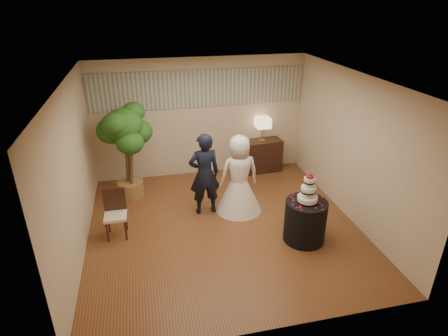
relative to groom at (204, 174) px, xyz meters
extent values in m
cube|color=brown|center=(0.24, -0.63, -0.85)|extent=(5.00, 5.00, 0.00)
cube|color=white|center=(0.24, -0.63, 1.95)|extent=(5.00, 5.00, 0.00)
cube|color=beige|center=(0.24, 1.87, 0.55)|extent=(5.00, 0.06, 2.80)
cube|color=beige|center=(0.24, -3.13, 0.55)|extent=(5.00, 0.06, 2.80)
cube|color=beige|center=(-2.26, -0.63, 0.55)|extent=(0.06, 5.00, 2.80)
cube|color=beige|center=(2.74, -0.63, 0.55)|extent=(0.06, 5.00, 2.80)
cube|color=#9D9F90|center=(0.24, 1.85, 1.25)|extent=(4.90, 0.02, 0.85)
imported|color=black|center=(0.00, 0.00, 0.00)|extent=(0.64, 0.45, 1.69)
imported|color=white|center=(0.69, -0.08, -0.04)|extent=(1.00, 1.00, 1.62)
cylinder|color=black|center=(1.57, -1.34, -0.46)|extent=(0.93, 0.93, 0.78)
cube|color=black|center=(1.71, 1.62, -0.44)|extent=(1.00, 0.50, 0.81)
camera|label=1|loc=(-1.07, -6.50, 3.20)|focal=30.00mm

